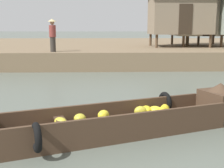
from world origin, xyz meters
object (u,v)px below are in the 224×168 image
Objects in this scene: stilt_house_mid_left at (180,14)px; vendor_person at (53,34)px; banana_boat at (115,120)px; stilt_house_mid_right at (201,14)px.

vendor_person is (-7.50, -3.93, -1.17)m from stilt_house_mid_left.
stilt_house_mid_right is (6.46, 14.55, 2.78)m from banana_boat.
vendor_person reaches higher than banana_boat.
stilt_house_mid_left is 2.00m from stilt_house_mid_right.
stilt_house_mid_right is at bearing 28.42° from vendor_person.
vendor_person is at bearing 106.02° from banana_boat.
vendor_person is at bearing -152.36° from stilt_house_mid_left.
stilt_house_mid_left reaches higher than banana_boat.
stilt_house_mid_right reaches higher than vendor_person.
stilt_house_mid_left is at bearing 27.64° from vendor_person.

